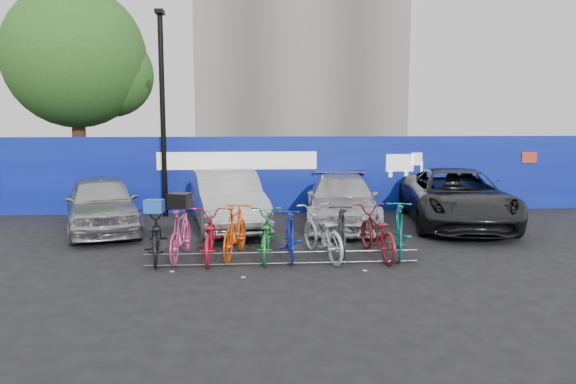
{
  "coord_description": "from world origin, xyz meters",
  "views": [
    {
      "loc": [
        -0.72,
        -11.74,
        3.03
      ],
      "look_at": [
        0.3,
        2.0,
        1.17
      ],
      "focal_mm": 35.0,
      "sensor_mm": 36.0,
      "label": 1
    }
  ],
  "objects": [
    {
      "name": "hoarding",
      "position": [
        0.01,
        6.0,
        1.2
      ],
      "size": [
        22.0,
        0.18,
        2.4
      ],
      "color": "#0B1498",
      "rests_on": "ground"
    },
    {
      "name": "bike_0",
      "position": [
        -2.65,
        0.0,
        0.52
      ],
      "size": [
        0.95,
        2.04,
        1.03
      ],
      "primitive_type": "imported",
      "rotation": [
        0.0,
        0.0,
        3.28
      ],
      "color": "black",
      "rests_on": "ground"
    },
    {
      "name": "car_3",
      "position": [
        5.12,
        3.39,
        0.78
      ],
      "size": [
        3.41,
        5.94,
        1.56
      ],
      "primitive_type": "imported",
      "rotation": [
        0.0,
        0.0,
        -0.15
      ],
      "color": "black",
      "rests_on": "ground"
    },
    {
      "name": "bike_9",
      "position": [
        2.58,
        -0.0,
        0.59
      ],
      "size": [
        0.99,
        2.04,
        1.18
      ],
      "primitive_type": "imported",
      "rotation": [
        0.0,
        0.0,
        2.91
      ],
      "color": "#0F6468",
      "rests_on": "ground"
    },
    {
      "name": "bike_4",
      "position": [
        -0.33,
        0.02,
        0.51
      ],
      "size": [
        0.81,
        2.0,
        1.03
      ],
      "primitive_type": "imported",
      "rotation": [
        0.0,
        0.0,
        3.08
      ],
      "color": "#1A7B2F",
      "rests_on": "ground"
    },
    {
      "name": "bike_6",
      "position": [
        0.88,
        -0.05,
        0.55
      ],
      "size": [
        1.24,
        2.22,
        1.11
      ],
      "primitive_type": "imported",
      "rotation": [
        0.0,
        0.0,
        3.4
      ],
      "color": "#B6BABE",
      "rests_on": "ground"
    },
    {
      "name": "bike_rack",
      "position": [
        -0.0,
        -0.6,
        0.16
      ],
      "size": [
        5.6,
        0.03,
        0.3
      ],
      "color": "#595B60",
      "rests_on": "ground"
    },
    {
      "name": "ground",
      "position": [
        0.0,
        0.0,
        0.0
      ],
      "size": [
        100.0,
        100.0,
        0.0
      ],
      "primitive_type": "plane",
      "color": "black",
      "rests_on": "ground"
    },
    {
      "name": "car_2",
      "position": [
        1.94,
        3.64,
        0.69
      ],
      "size": [
        2.51,
        4.97,
        1.38
      ],
      "primitive_type": "imported",
      "rotation": [
        0.0,
        0.0,
        -0.12
      ],
      "color": "#BABABF",
      "rests_on": "ground"
    },
    {
      "name": "car_1",
      "position": [
        -1.26,
        3.49,
        0.78
      ],
      "size": [
        2.42,
        4.94,
        1.56
      ],
      "primitive_type": "imported",
      "rotation": [
        0.0,
        0.0,
        0.17
      ],
      "color": "#B6B6BA",
      "rests_on": "ground"
    },
    {
      "name": "cargo_topcase",
      "position": [
        -2.12,
        0.04,
        1.28
      ],
      "size": [
        0.52,
        0.49,
        0.31
      ],
      "primitive_type": "cube",
      "rotation": [
        0.0,
        0.0,
        -0.29
      ],
      "color": "black",
      "rests_on": "bike_1"
    },
    {
      "name": "bike_2",
      "position": [
        -1.53,
        0.02,
        0.52
      ],
      "size": [
        0.69,
        1.97,
        1.04
      ],
      "primitive_type": "imported",
      "rotation": [
        0.0,
        0.0,
        3.14
      ],
      "color": "#B31625",
      "rests_on": "ground"
    },
    {
      "name": "bike_5",
      "position": [
        0.19,
        -0.09,
        0.52
      ],
      "size": [
        0.5,
        1.73,
        1.04
      ],
      "primitive_type": "imported",
      "rotation": [
        0.0,
        0.0,
        3.14
      ],
      "color": "#1222A4",
      "rests_on": "ground"
    },
    {
      "name": "lamppost",
      "position": [
        -3.2,
        5.4,
        3.27
      ],
      "size": [
        0.25,
        0.5,
        6.11
      ],
      "color": "black",
      "rests_on": "ground"
    },
    {
      "name": "bike_3",
      "position": [
        -0.98,
        0.14,
        0.58
      ],
      "size": [
        0.96,
        2.01,
        1.16
      ],
      "primitive_type": "imported",
      "rotation": [
        0.0,
        0.0,
        2.92
      ],
      "color": "#EB4F0C",
      "rests_on": "ground"
    },
    {
      "name": "cargo_crate",
      "position": [
        -2.65,
        0.0,
        1.17
      ],
      "size": [
        0.41,
        0.33,
        0.27
      ],
      "primitive_type": "cube",
      "rotation": [
        0.0,
        0.0,
        -0.12
      ],
      "color": "blue",
      "rests_on": "bike_0"
    },
    {
      "name": "bike_1",
      "position": [
        -2.12,
        0.04,
        0.56
      ],
      "size": [
        0.75,
        1.91,
        1.12
      ],
      "primitive_type": "imported",
      "rotation": [
        0.0,
        0.0,
        3.02
      ],
      "color": "#D84785",
      "rests_on": "ground"
    },
    {
      "name": "bike_7",
      "position": [
        1.34,
        0.12,
        0.55
      ],
      "size": [
        0.69,
        1.87,
        1.1
      ],
      "primitive_type": "imported",
      "rotation": [
        0.0,
        0.0,
        3.05
      ],
      "color": "#262629",
      "rests_on": "ground"
    },
    {
      "name": "tree",
      "position": [
        -6.77,
        10.06,
        5.07
      ],
      "size": [
        5.4,
        5.2,
        7.8
      ],
      "color": "#382314",
      "rests_on": "ground"
    },
    {
      "name": "bike_8",
      "position": [
        2.07,
        -0.07,
        0.55
      ],
      "size": [
        0.97,
        2.16,
        1.1
      ],
      "primitive_type": "imported",
      "rotation": [
        0.0,
        0.0,
        3.26
      ],
      "color": "maroon",
      "rests_on": "ground"
    },
    {
      "name": "car_0",
      "position": [
        -4.55,
        3.23,
        0.75
      ],
      "size": [
        2.96,
        4.73,
        1.5
      ],
      "primitive_type": "imported",
      "rotation": [
        0.0,
        0.0,
        0.29
      ],
      "color": "#A3A3A7",
      "rests_on": "ground"
    }
  ]
}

